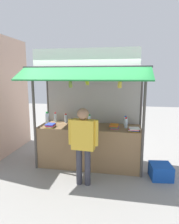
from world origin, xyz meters
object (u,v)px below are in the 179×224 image
at_px(banana_bunch_leftmost, 87,81).
at_px(magazine_stack_right, 134,130).
at_px(water_bottle_front_right, 89,121).
at_px(water_bottle_mid_right, 55,117).
at_px(water_bottle_far_right, 47,118).
at_px(water_bottle_back_left, 126,123).
at_px(magazine_stack_mid_left, 114,126).
at_px(water_bottle_left, 125,121).
at_px(magazine_stack_far_left, 50,125).
at_px(banana_bunch_rightmost, 120,85).
at_px(plastic_crate, 161,171).
at_px(vendor_person, 83,140).
at_px(banana_bunch_inner_left, 70,84).
at_px(water_bottle_center, 66,119).

bearing_deg(banana_bunch_leftmost, magazine_stack_right, 14.93).
xyz_separation_m(water_bottle_front_right, water_bottle_mid_right, (-0.96, 0.30, -0.02)).
distance_m(water_bottle_far_right, magazine_stack_right, 2.13).
bearing_deg(water_bottle_back_left, water_bottle_mid_right, 170.50).
bearing_deg(magazine_stack_mid_left, water_bottle_left, 48.43).
distance_m(magazine_stack_far_left, magazine_stack_mid_left, 1.49).
distance_m(water_bottle_mid_right, banana_bunch_rightmost, 2.07).
xyz_separation_m(magazine_stack_right, banana_bunch_rightmost, (-0.33, -0.26, 0.99)).
xyz_separation_m(water_bottle_left, water_bottle_back_left, (0.02, -0.22, 0.00)).
bearing_deg(water_bottle_mid_right, plastic_crate, -14.74).
xyz_separation_m(magazine_stack_mid_left, vendor_person, (-0.55, -0.84, -0.08)).
relative_size(banana_bunch_leftmost, banana_bunch_inner_left, 0.83).
relative_size(water_bottle_back_left, banana_bunch_rightmost, 0.81).
bearing_deg(banana_bunch_leftmost, water_bottle_mid_right, 141.42).
xyz_separation_m(banana_bunch_rightmost, banana_bunch_leftmost, (-0.66, -0.00, 0.06)).
bearing_deg(water_bottle_front_right, magazine_stack_mid_left, -6.49).
bearing_deg(magazine_stack_far_left, water_bottle_left, 15.06).
height_order(water_bottle_left, water_bottle_mid_right, water_bottle_mid_right).
bearing_deg(banana_bunch_inner_left, water_bottle_mid_right, 128.94).
relative_size(magazine_stack_right, banana_bunch_leftmost, 1.02).
relative_size(water_bottle_far_right, banana_bunch_inner_left, 1.02).
height_order(magazine_stack_right, banana_bunch_rightmost, banana_bunch_rightmost).
xyz_separation_m(water_bottle_front_right, vendor_person, (0.05, -0.91, -0.17)).
xyz_separation_m(water_bottle_back_left, water_bottle_far_right, (-1.94, 0.01, 0.03)).
distance_m(water_bottle_mid_right, water_bottle_center, 0.32).
distance_m(magazine_stack_mid_left, plastic_crate, 1.39).
xyz_separation_m(water_bottle_left, magazine_stack_far_left, (-1.74, -0.47, -0.07)).
relative_size(water_bottle_center, plastic_crate, 0.55).
xyz_separation_m(banana_bunch_leftmost, banana_bunch_inner_left, (-0.36, 0.00, -0.06)).
distance_m(magazine_stack_right, banana_bunch_rightmost, 1.07).
xyz_separation_m(water_bottle_left, magazine_stack_right, (0.19, -0.46, -0.08)).
bearing_deg(banana_bunch_leftmost, water_bottle_center, 133.70).
distance_m(water_bottle_far_right, water_bottle_center, 0.47).
bearing_deg(water_bottle_front_right, water_bottle_center, 160.33).
height_order(banana_bunch_leftmost, plastic_crate, banana_bunch_leftmost).
distance_m(water_bottle_left, water_bottle_back_left, 0.22).
bearing_deg(water_bottle_center, water_bottle_far_right, -150.99).
xyz_separation_m(water_bottle_center, magazine_stack_mid_left, (1.25, -0.30, -0.07)).
xyz_separation_m(water_bottle_left, banana_bunch_inner_left, (-1.16, -0.73, 0.91)).
distance_m(water_bottle_far_right, banana_bunch_leftmost, 1.55).
bearing_deg(banana_bunch_inner_left, banana_bunch_rightmost, -0.02).
bearing_deg(magazine_stack_mid_left, vendor_person, -123.21).
bearing_deg(magazine_stack_right, banana_bunch_leftmost, -165.07).
bearing_deg(banana_bunch_inner_left, banana_bunch_leftmost, -0.15).
distance_m(water_bottle_back_left, magazine_stack_right, 0.31).
distance_m(water_bottle_left, magazine_stack_right, 0.51).
bearing_deg(magazine_stack_right, magazine_stack_mid_left, 158.70).
bearing_deg(magazine_stack_far_left, magazine_stack_right, 0.17).
height_order(water_bottle_mid_right, magazine_stack_far_left, water_bottle_mid_right).
height_order(water_bottle_center, banana_bunch_leftmost, banana_bunch_leftmost).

